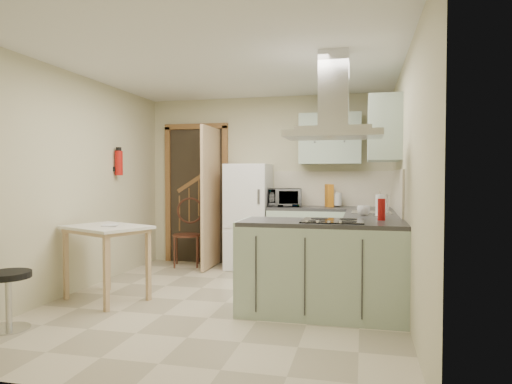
% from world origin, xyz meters
% --- Properties ---
extents(floor, '(4.20, 4.20, 0.00)m').
position_xyz_m(floor, '(0.00, 0.00, 0.00)').
color(floor, beige).
rests_on(floor, ground).
extents(ceiling, '(4.20, 4.20, 0.00)m').
position_xyz_m(ceiling, '(0.00, 0.00, 2.50)').
color(ceiling, silver).
rests_on(ceiling, back_wall).
extents(back_wall, '(3.60, 0.00, 3.60)m').
position_xyz_m(back_wall, '(0.00, 2.10, 1.25)').
color(back_wall, beige).
rests_on(back_wall, floor).
extents(left_wall, '(0.00, 4.20, 4.20)m').
position_xyz_m(left_wall, '(-1.80, 0.00, 1.25)').
color(left_wall, beige).
rests_on(left_wall, floor).
extents(right_wall, '(0.00, 4.20, 4.20)m').
position_xyz_m(right_wall, '(1.80, 0.00, 1.25)').
color(right_wall, beige).
rests_on(right_wall, floor).
extents(doorway, '(1.10, 0.12, 2.10)m').
position_xyz_m(doorway, '(-1.10, 2.07, 1.05)').
color(doorway, brown).
rests_on(doorway, floor).
extents(fridge, '(0.60, 0.60, 1.50)m').
position_xyz_m(fridge, '(-0.20, 1.80, 0.75)').
color(fridge, white).
rests_on(fridge, floor).
extents(counter_back, '(1.08, 0.60, 0.90)m').
position_xyz_m(counter_back, '(0.66, 1.80, 0.45)').
color(counter_back, '#9EB2A0').
rests_on(counter_back, floor).
extents(counter_right, '(0.60, 1.95, 0.90)m').
position_xyz_m(counter_right, '(1.50, 1.12, 0.45)').
color(counter_right, '#9EB2A0').
rests_on(counter_right, floor).
extents(splashback, '(1.68, 0.02, 0.50)m').
position_xyz_m(splashback, '(0.96, 2.09, 1.15)').
color(splashback, beige).
rests_on(splashback, counter_back).
extents(wall_cabinet_back, '(0.85, 0.35, 0.70)m').
position_xyz_m(wall_cabinet_back, '(0.95, 1.93, 1.85)').
color(wall_cabinet_back, '#9EB2A0').
rests_on(wall_cabinet_back, back_wall).
extents(wall_cabinet_right, '(0.35, 0.90, 0.70)m').
position_xyz_m(wall_cabinet_right, '(1.62, 0.85, 1.85)').
color(wall_cabinet_right, '#9EB2A0').
rests_on(wall_cabinet_right, right_wall).
extents(peninsula, '(1.55, 0.65, 0.90)m').
position_xyz_m(peninsula, '(1.02, -0.18, 0.45)').
color(peninsula, '#9EB2A0').
rests_on(peninsula, floor).
extents(hob, '(0.58, 0.50, 0.01)m').
position_xyz_m(hob, '(1.12, -0.18, 0.91)').
color(hob, black).
rests_on(hob, peninsula).
extents(extractor_hood, '(0.90, 0.55, 0.10)m').
position_xyz_m(extractor_hood, '(1.12, -0.18, 1.72)').
color(extractor_hood, silver).
rests_on(extractor_hood, ceiling).
extents(sink, '(0.45, 0.40, 0.01)m').
position_xyz_m(sink, '(1.50, 0.95, 0.91)').
color(sink, silver).
rests_on(sink, counter_right).
extents(fire_extinguisher, '(0.10, 0.10, 0.32)m').
position_xyz_m(fire_extinguisher, '(-1.74, 0.90, 1.50)').
color(fire_extinguisher, '#B2140F').
rests_on(fire_extinguisher, left_wall).
extents(drop_leaf_table, '(1.04, 0.93, 0.80)m').
position_xyz_m(drop_leaf_table, '(-1.27, -0.19, 0.40)').
color(drop_leaf_table, tan).
rests_on(drop_leaf_table, floor).
extents(bentwood_chair, '(0.51, 0.51, 0.91)m').
position_xyz_m(bentwood_chair, '(-1.13, 1.74, 0.46)').
color(bentwood_chair, '#4E251A').
rests_on(bentwood_chair, floor).
extents(stool, '(0.43, 0.43, 0.51)m').
position_xyz_m(stool, '(-1.58, -1.23, 0.25)').
color(stool, black).
rests_on(stool, floor).
extents(microwave, '(0.52, 0.42, 0.26)m').
position_xyz_m(microwave, '(0.32, 1.80, 1.03)').
color(microwave, black).
rests_on(microwave, counter_back).
extents(kettle, '(0.18, 0.18, 0.21)m').
position_xyz_m(kettle, '(1.04, 1.91, 1.01)').
color(kettle, silver).
rests_on(kettle, counter_back).
extents(cereal_box, '(0.14, 0.23, 0.31)m').
position_xyz_m(cereal_box, '(0.94, 1.91, 1.06)').
color(cereal_box, '#C06E16').
rests_on(cereal_box, counter_back).
extents(soap_bottle, '(0.10, 0.10, 0.17)m').
position_xyz_m(soap_bottle, '(1.65, 1.25, 0.99)').
color(soap_bottle, '#ACAAB6').
rests_on(soap_bottle, counter_right).
extents(paper_towel, '(0.13, 0.13, 0.24)m').
position_xyz_m(paper_towel, '(1.58, 0.47, 1.02)').
color(paper_towel, white).
rests_on(paper_towel, counter_right).
extents(cup, '(0.17, 0.17, 0.11)m').
position_xyz_m(cup, '(1.41, 0.53, 0.95)').
color(cup, white).
rests_on(cup, counter_right).
extents(red_bottle, '(0.08, 0.08, 0.21)m').
position_xyz_m(red_bottle, '(1.58, 0.02, 1.01)').
color(red_bottle, '#A7100E').
rests_on(red_bottle, peninsula).
extents(book, '(0.23, 0.26, 0.10)m').
position_xyz_m(book, '(-1.29, -0.23, 0.85)').
color(book, '#A74E37').
rests_on(book, drop_leaf_table).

